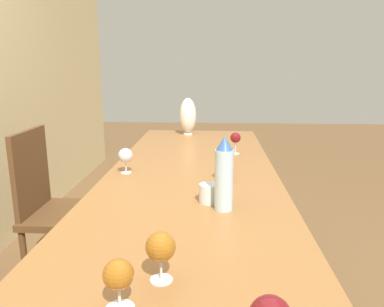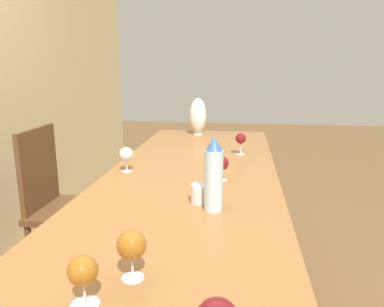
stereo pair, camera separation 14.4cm
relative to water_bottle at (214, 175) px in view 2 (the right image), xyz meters
The scene contains 10 objects.
dining_table 0.33m from the water_bottle, 36.93° to the left, with size 3.15×0.89×0.77m.
water_bottle is the anchor object (origin of this frame).
water_tumbler 0.14m from the water_bottle, 37.65° to the left, with size 0.08×0.08×0.08m.
vase 1.61m from the water_bottle, ahead, with size 0.13×0.13×0.29m.
wine_glass_0 0.68m from the water_bottle, 157.96° to the left, with size 0.07×0.07×0.13m.
wine_glass_2 0.69m from the water_bottle, 46.17° to the left, with size 0.08×0.08×0.13m.
wine_glass_3 0.95m from the water_bottle, ahead, with size 0.07×0.07×0.14m.
wine_glass_4 0.39m from the water_bottle, ahead, with size 0.07×0.07×0.12m.
wine_glass_5 0.54m from the water_bottle, 160.89° to the left, with size 0.08×0.08×0.14m.
chair_far 1.23m from the water_bottle, 56.51° to the left, with size 0.44×0.44×0.96m.
Camera 2 is at (-1.58, -0.25, 1.33)m, focal length 35.00 mm.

